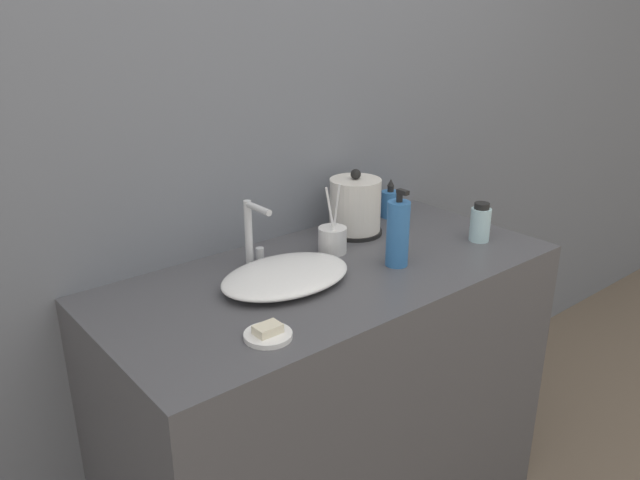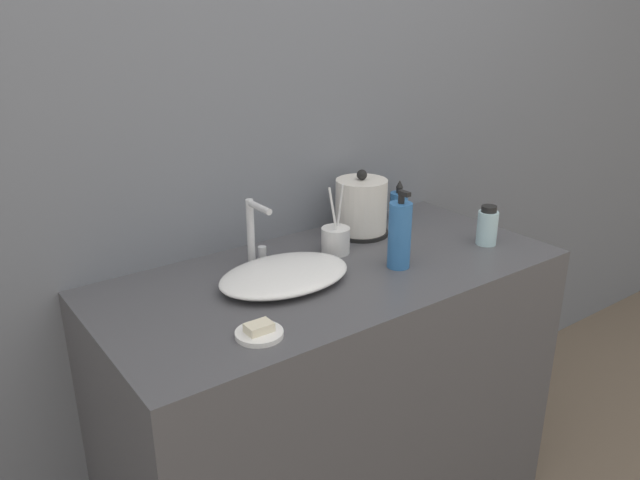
{
  "view_description": "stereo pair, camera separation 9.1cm",
  "coord_description": "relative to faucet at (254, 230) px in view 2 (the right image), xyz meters",
  "views": [
    {
      "loc": [
        -1.03,
        -0.89,
        1.59
      ],
      "look_at": [
        -0.05,
        0.31,
        1.0
      ],
      "focal_mm": 35.0,
      "sensor_mm": 36.0,
      "label": 1
    },
    {
      "loc": [
        -0.96,
        -0.94,
        1.59
      ],
      "look_at": [
        -0.05,
        0.31,
        1.0
      ],
      "focal_mm": 35.0,
      "sensor_mm": 36.0,
      "label": 2
    }
  ],
  "objects": [
    {
      "name": "faucet",
      "position": [
        0.0,
        0.0,
        0.0
      ],
      "size": [
        0.06,
        0.12,
        0.19
      ],
      "color": "silver",
      "rests_on": "vanity_counter"
    },
    {
      "name": "soap_dish",
      "position": [
        -0.2,
        -0.36,
        -0.09
      ],
      "size": [
        0.11,
        0.11,
        0.03
      ],
      "color": "white",
      "rests_on": "vanity_counter"
    },
    {
      "name": "toothbrush_cup",
      "position": [
        0.23,
        -0.07,
        -0.06
      ],
      "size": [
        0.08,
        0.08,
        0.21
      ],
      "color": "silver",
      "rests_on": "vanity_counter"
    },
    {
      "name": "sink_basin",
      "position": [
        -0.01,
        -0.16,
        -0.08
      ],
      "size": [
        0.37,
        0.25,
        0.05
      ],
      "color": "white",
      "rests_on": "vanity_counter"
    },
    {
      "name": "shampoo_bottle",
      "position": [
        0.59,
        0.05,
        -0.05
      ],
      "size": [
        0.06,
        0.06,
        0.13
      ],
      "color": "#3370B7",
      "rests_on": "vanity_counter"
    },
    {
      "name": "wall_back",
      "position": [
        0.15,
        0.16,
        0.3
      ],
      "size": [
        6.0,
        0.04,
        2.6
      ],
      "color": "slate",
      "rests_on": "ground_plane"
    },
    {
      "name": "vanity_counter",
      "position": [
        0.15,
        -0.17,
        -0.55
      ],
      "size": [
        1.3,
        0.61,
        0.9
      ],
      "color": "#4C4C51",
      "rests_on": "ground_plane"
    },
    {
      "name": "lotion_bottle",
      "position": [
        0.31,
        -0.26,
        -0.01
      ],
      "size": [
        0.06,
        0.06,
        0.22
      ],
      "color": "#3370B7",
      "rests_on": "vanity_counter"
    },
    {
      "name": "electric_kettle",
      "position": [
        0.39,
        0.01,
        -0.02
      ],
      "size": [
        0.18,
        0.18,
        0.21
      ],
      "color": "black",
      "rests_on": "vanity_counter"
    },
    {
      "name": "mouthwash_bottle",
      "position": [
        0.65,
        -0.29,
        -0.04
      ],
      "size": [
        0.06,
        0.06,
        0.12
      ],
      "color": "silver",
      "rests_on": "vanity_counter"
    }
  ]
}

